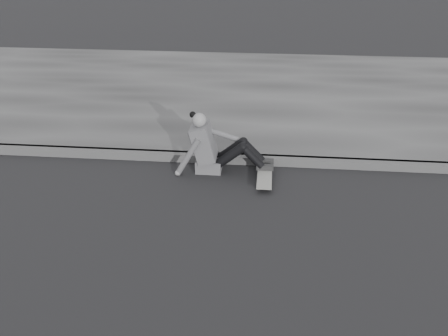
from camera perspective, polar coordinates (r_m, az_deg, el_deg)
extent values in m
plane|color=black|center=(5.24, -2.40, -11.93)|extent=(80.00, 80.00, 0.00)
cube|color=#494949|center=(7.38, 0.24, 1.10)|extent=(24.00, 0.16, 0.12)
cube|color=#3E3E3E|center=(10.17, 1.81, 8.55)|extent=(24.00, 6.00, 0.12)
cylinder|color=gray|center=(6.68, 3.95, -2.25)|extent=(0.03, 0.05, 0.05)
cylinder|color=gray|center=(6.68, 5.24, -2.31)|extent=(0.03, 0.05, 0.05)
cylinder|color=gray|center=(7.14, 4.09, -0.21)|extent=(0.03, 0.05, 0.05)
cylinder|color=gray|center=(7.14, 5.29, -0.26)|extent=(0.03, 0.05, 0.05)
cube|color=#2C2C2F|center=(6.67, 4.60, -2.07)|extent=(0.16, 0.04, 0.03)
cube|color=#2C2C2F|center=(7.13, 4.70, -0.04)|extent=(0.16, 0.04, 0.03)
cube|color=gray|center=(6.88, 4.66, -0.84)|extent=(0.20, 0.78, 0.02)
cube|color=#545457|center=(7.15, -1.71, 0.45)|extent=(0.36, 0.34, 0.18)
cube|color=#545457|center=(7.01, -2.31, 2.96)|extent=(0.37, 0.40, 0.57)
cube|color=#545457|center=(6.98, -3.39, 3.90)|extent=(0.14, 0.30, 0.20)
cylinder|color=gray|center=(6.92, -2.76, 4.79)|extent=(0.09, 0.09, 0.08)
sphere|color=gray|center=(6.89, -2.86, 5.48)|extent=(0.20, 0.20, 0.20)
sphere|color=black|center=(6.90, -3.60, 6.11)|extent=(0.09, 0.09, 0.09)
cylinder|color=black|center=(6.95, 0.76, 1.45)|extent=(0.43, 0.13, 0.39)
cylinder|color=black|center=(7.12, 0.88, 2.07)|extent=(0.43, 0.13, 0.39)
cylinder|color=black|center=(6.94, 3.23, 1.31)|extent=(0.35, 0.11, 0.36)
cylinder|color=black|center=(7.10, 3.29, 1.94)|extent=(0.35, 0.11, 0.36)
sphere|color=black|center=(6.89, 2.13, 2.40)|extent=(0.13, 0.13, 0.13)
sphere|color=black|center=(7.05, 2.22, 3.01)|extent=(0.13, 0.13, 0.13)
cube|color=#292929|center=(7.01, 4.70, 0.09)|extent=(0.24, 0.08, 0.07)
cube|color=#292929|center=(7.17, 4.74, 0.74)|extent=(0.24, 0.08, 0.07)
cylinder|color=#545457|center=(6.91, -4.17, 1.25)|extent=(0.38, 0.08, 0.58)
sphere|color=gray|center=(7.04, -5.32, -0.57)|extent=(0.08, 0.08, 0.08)
cylinder|color=#545457|center=(7.11, -0.23, 3.86)|extent=(0.48, 0.08, 0.21)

